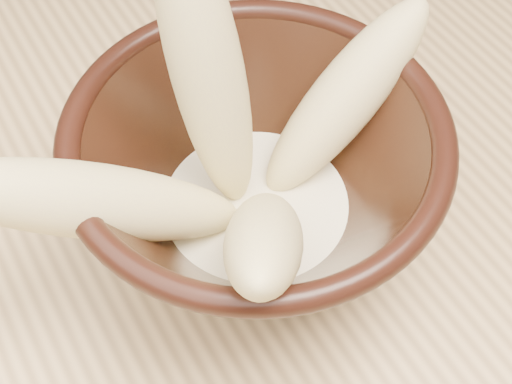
% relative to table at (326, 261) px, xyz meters
% --- Properties ---
extents(table, '(1.20, 0.80, 0.75)m').
position_rel_table_xyz_m(table, '(0.00, 0.00, 0.00)').
color(table, '#E0BA7B').
rests_on(table, ground).
extents(bowl, '(0.23, 0.23, 0.12)m').
position_rel_table_xyz_m(bowl, '(-0.07, 0.00, 0.15)').
color(bowl, black).
rests_on(bowl, table).
extents(milk_puddle, '(0.13, 0.13, 0.02)m').
position_rel_table_xyz_m(milk_puddle, '(-0.07, 0.00, 0.12)').
color(milk_puddle, '#F1E8C2').
rests_on(milk_puddle, bowl).
extents(banana_upright, '(0.06, 0.09, 0.20)m').
position_rel_table_xyz_m(banana_upright, '(-0.08, 0.04, 0.22)').
color(banana_upright, '#ECDE8B').
rests_on(banana_upright, bowl).
extents(banana_left, '(0.19, 0.06, 0.15)m').
position_rel_table_xyz_m(banana_left, '(-0.16, 0.01, 0.19)').
color(banana_left, '#ECDE8B').
rests_on(banana_left, bowl).
extents(banana_right, '(0.15, 0.06, 0.13)m').
position_rel_table_xyz_m(banana_right, '(0.01, 0.01, 0.18)').
color(banana_right, '#ECDE8B').
rests_on(banana_right, bowl).
extents(banana_front, '(0.12, 0.15, 0.14)m').
position_rel_table_xyz_m(banana_front, '(-0.09, -0.05, 0.18)').
color(banana_front, '#ECDE8B').
rests_on(banana_front, bowl).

